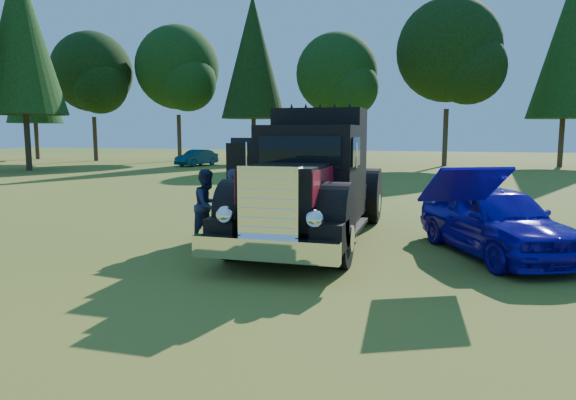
# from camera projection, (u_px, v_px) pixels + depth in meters

# --- Properties ---
(ground) EXTENTS (120.00, 120.00, 0.00)m
(ground) POSITION_uv_depth(u_px,v_px,m) (262.00, 257.00, 10.16)
(ground) COLOR #3F5E1B
(ground) RESTS_ON ground
(treeline) EXTENTS (72.10, 24.04, 13.84)m
(treeline) POSITION_uv_depth(u_px,v_px,m) (352.00, 57.00, 36.00)
(treeline) COLOR #2D2116
(treeline) RESTS_ON ground
(diamond_t_truck) EXTENTS (3.37, 7.16, 3.00)m
(diamond_t_truck) POSITION_uv_depth(u_px,v_px,m) (311.00, 185.00, 11.45)
(diamond_t_truck) COLOR black
(diamond_t_truck) RESTS_ON ground
(hotrod_coupe) EXTENTS (3.26, 4.50, 1.89)m
(hotrod_coupe) POSITION_uv_depth(u_px,v_px,m) (495.00, 220.00, 10.22)
(hotrod_coupe) COLOR #063493
(hotrod_coupe) RESTS_ON ground
(spectator_near) EXTENTS (0.53, 0.69, 1.69)m
(spectator_near) POSITION_uv_depth(u_px,v_px,m) (237.00, 208.00, 10.94)
(spectator_near) COLOR #1A203E
(spectator_near) RESTS_ON ground
(spectator_far) EXTENTS (0.81, 0.93, 1.63)m
(spectator_far) POSITION_uv_depth(u_px,v_px,m) (208.00, 205.00, 11.57)
(spectator_far) COLOR #1D2C45
(spectator_far) RESTS_ON ground
(distant_teal_car) EXTENTS (2.09, 3.81, 1.19)m
(distant_teal_car) POSITION_uv_depth(u_px,v_px,m) (197.00, 158.00, 37.80)
(distant_teal_car) COLOR #0A3E3F
(distant_teal_car) RESTS_ON ground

